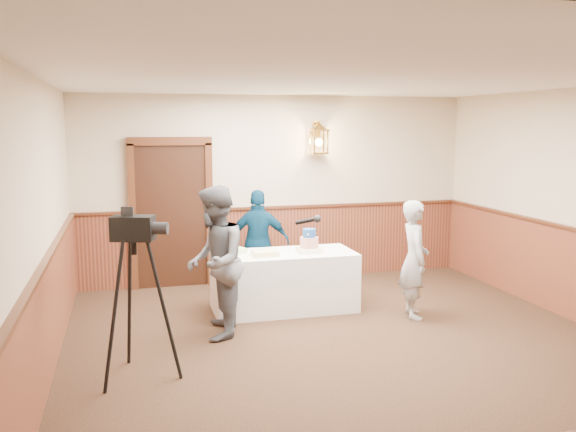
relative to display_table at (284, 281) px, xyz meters
name	(u,v)px	position (x,y,z in m)	size (l,w,h in m)	color
ground	(362,362)	(0.31, -1.90, -0.38)	(7.00, 7.00, 0.00)	black
room_shell	(343,206)	(0.26, -1.45, 1.15)	(6.02, 7.02, 2.81)	#C8B296
display_table	(284,281)	(0.00, 0.00, 0.00)	(1.80, 0.80, 0.75)	white
tiered_cake	(309,243)	(0.32, -0.05, 0.49)	(0.30, 0.30, 0.30)	#FDE6C4
sheet_cake_yellow	(265,253)	(-0.27, -0.13, 0.41)	(0.31, 0.23, 0.06)	#F0DD90
sheet_cake_green	(232,251)	(-0.65, 0.10, 0.41)	(0.30, 0.24, 0.07)	#BDEEA8
interviewer	(215,262)	(-0.99, -0.77, 0.48)	(1.51, 0.94, 1.70)	#51545B
baker	(414,259)	(1.47, -0.70, 0.35)	(0.53, 0.35, 1.46)	#98999D
assistant_p	(259,242)	(-0.13, 0.88, 0.36)	(0.86, 0.36, 1.47)	#082E49
tv_camera_rig	(136,306)	(-1.87, -1.71, 0.32)	(0.60, 0.56, 1.54)	black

